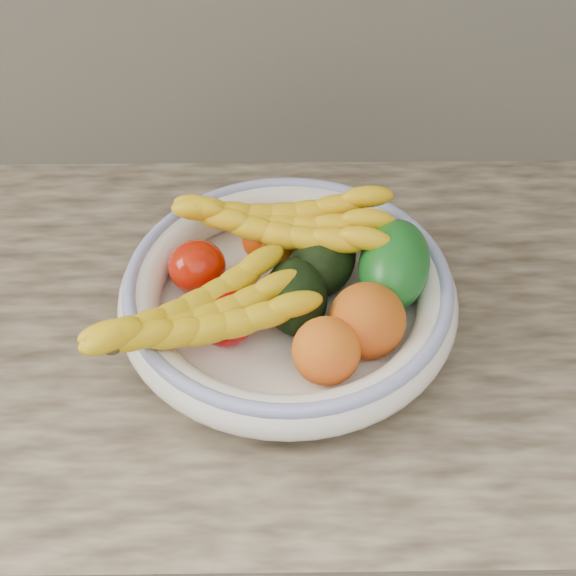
# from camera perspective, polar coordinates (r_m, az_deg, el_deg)

# --- Properties ---
(kitchen_counter) EXTENTS (2.44, 0.66, 1.40)m
(kitchen_counter) POSITION_cam_1_polar(r_m,az_deg,el_deg) (1.33, -0.01, -14.36)
(kitchen_counter) COLOR brown
(kitchen_counter) RESTS_ON ground
(fruit_bowl) EXTENTS (0.39, 0.39, 0.08)m
(fruit_bowl) POSITION_cam_1_polar(r_m,az_deg,el_deg) (0.92, 0.00, -0.50)
(fruit_bowl) COLOR white
(fruit_bowl) RESTS_ON kitchen_counter
(clementine_back_left) EXTENTS (0.07, 0.07, 0.05)m
(clementine_back_left) POSITION_cam_1_polar(r_m,az_deg,el_deg) (0.98, -1.77, 3.40)
(clementine_back_left) COLOR #F34D05
(clementine_back_left) RESTS_ON fruit_bowl
(clementine_back_right) EXTENTS (0.06, 0.06, 0.04)m
(clementine_back_right) POSITION_cam_1_polar(r_m,az_deg,el_deg) (1.00, 2.43, 4.39)
(clementine_back_right) COLOR #FA5B05
(clementine_back_right) RESTS_ON fruit_bowl
(clementine_back_mid) EXTENTS (0.07, 0.07, 0.05)m
(clementine_back_mid) POSITION_cam_1_polar(r_m,az_deg,el_deg) (0.98, -1.02, 3.18)
(clementine_back_mid) COLOR #DD6204
(clementine_back_mid) RESTS_ON fruit_bowl
(tomato_left) EXTENTS (0.08, 0.08, 0.06)m
(tomato_left) POSITION_cam_1_polar(r_m,az_deg,el_deg) (0.94, -6.47, 1.52)
(tomato_left) COLOR #B01404
(tomato_left) RESTS_ON fruit_bowl
(tomato_near_left) EXTENTS (0.08, 0.08, 0.06)m
(tomato_near_left) POSITION_cam_1_polar(r_m,az_deg,el_deg) (0.88, -4.53, -2.07)
(tomato_near_left) COLOR #AD0003
(tomato_near_left) RESTS_ON fruit_bowl
(avocado_center) EXTENTS (0.08, 0.11, 0.07)m
(avocado_center) POSITION_cam_1_polar(r_m,az_deg,el_deg) (0.90, 0.56, -0.60)
(avocado_center) COLOR black
(avocado_center) RESTS_ON fruit_bowl
(avocado_right) EXTENTS (0.10, 0.12, 0.07)m
(avocado_right) POSITION_cam_1_polar(r_m,az_deg,el_deg) (0.95, 2.56, 2.16)
(avocado_right) COLOR black
(avocado_right) RESTS_ON fruit_bowl
(green_mango) EXTENTS (0.12, 0.14, 0.11)m
(green_mango) POSITION_cam_1_polar(r_m,az_deg,el_deg) (0.93, 7.55, 1.65)
(green_mango) COLOR #105517
(green_mango) RESTS_ON fruit_bowl
(peach_front) EXTENTS (0.08, 0.08, 0.07)m
(peach_front) POSITION_cam_1_polar(r_m,az_deg,el_deg) (0.84, 2.73, -4.49)
(peach_front) COLOR orange
(peach_front) RESTS_ON fruit_bowl
(peach_right) EXTENTS (0.10, 0.10, 0.08)m
(peach_right) POSITION_cam_1_polar(r_m,az_deg,el_deg) (0.87, 5.64, -2.34)
(peach_right) COLOR orange
(peach_right) RESTS_ON fruit_bowl
(banana_bunch_back) EXTENTS (0.28, 0.13, 0.08)m
(banana_bunch_back) POSITION_cam_1_polar(r_m,az_deg,el_deg) (0.95, -0.41, 4.32)
(banana_bunch_back) COLOR yellow
(banana_bunch_back) RESTS_ON fruit_bowl
(banana_bunch_front) EXTENTS (0.29, 0.22, 0.07)m
(banana_bunch_front) POSITION_cam_1_polar(r_m,az_deg,el_deg) (0.86, -6.34, -2.34)
(banana_bunch_front) COLOR yellow
(banana_bunch_front) RESTS_ON fruit_bowl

